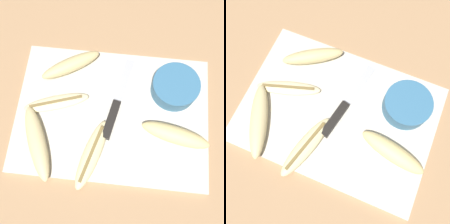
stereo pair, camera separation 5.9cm
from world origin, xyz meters
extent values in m
plane|color=tan|center=(0.00, 0.00, 0.00)|extent=(4.00, 4.00, 0.00)
cube|color=beige|center=(0.00, 0.00, 0.01)|extent=(0.48, 0.34, 0.01)
cube|color=black|center=(0.00, -0.02, 0.02)|extent=(0.04, 0.10, 0.02)
cube|color=#B7BABF|center=(0.02, 0.09, 0.01)|extent=(0.05, 0.13, 0.00)
ellipsoid|color=beige|center=(-0.04, -0.11, 0.02)|extent=(0.08, 0.18, 0.02)
cube|color=olive|center=(-0.04, -0.11, 0.03)|extent=(0.04, 0.14, 0.00)
ellipsoid|color=beige|center=(-0.17, -0.10, 0.03)|extent=(0.11, 0.19, 0.03)
ellipsoid|color=#DBC684|center=(-0.12, 0.11, 0.03)|extent=(0.16, 0.12, 0.03)
ellipsoid|color=#EDD689|center=(0.16, -0.04, 0.03)|extent=(0.17, 0.08, 0.04)
ellipsoid|color=beige|center=(-0.14, 0.01, 0.02)|extent=(0.17, 0.09, 0.02)
cube|color=olive|center=(-0.14, 0.01, 0.03)|extent=(0.13, 0.05, 0.00)
cylinder|color=teal|center=(0.15, 0.08, 0.03)|extent=(0.12, 0.12, 0.04)
camera|label=1|loc=(0.02, -0.20, 0.63)|focal=42.00mm
camera|label=2|loc=(0.08, -0.19, 0.63)|focal=42.00mm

